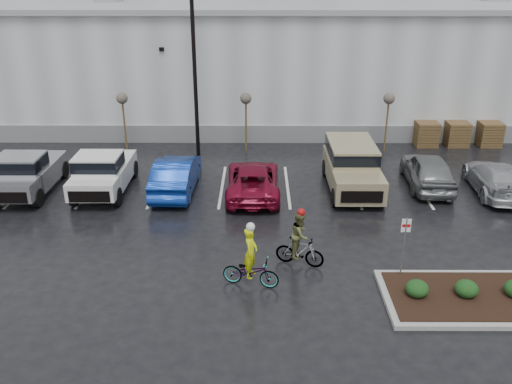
{
  "coord_description": "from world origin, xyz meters",
  "views": [
    {
      "loc": [
        -0.84,
        -14.95,
        9.63
      ],
      "look_at": [
        -0.93,
        4.33,
        1.3
      ],
      "focal_mm": 38.0,
      "sensor_mm": 36.0,
      "label": 1
    }
  ],
  "objects_px": {
    "sapling_mid": "(246,102)",
    "cyclist_olive": "(300,244)",
    "lamppost": "(194,47)",
    "pallet_stack_c": "(489,134)",
    "pickup_silver": "(30,170)",
    "car_far_silver": "(496,178)",
    "pallet_stack_b": "(457,134)",
    "fire_lane_sign": "(404,241)",
    "sapling_east": "(389,102)",
    "pickup_white": "(105,169)",
    "pallet_stack_a": "(426,134)",
    "car_blue": "(176,175)",
    "car_grey": "(428,170)",
    "cyclist_hivis": "(251,266)",
    "car_red": "(253,180)",
    "suv_tan": "(353,168)",
    "sapling_west": "(122,101)"
  },
  "relations": [
    {
      "from": "pickup_silver",
      "to": "pickup_white",
      "type": "bearing_deg",
      "value": 2.03
    },
    {
      "from": "pallet_stack_b",
      "to": "cyclist_hivis",
      "type": "height_order",
      "value": "cyclist_hivis"
    },
    {
      "from": "lamppost",
      "to": "cyclist_olive",
      "type": "distance_m",
      "value": 12.82
    },
    {
      "from": "car_grey",
      "to": "car_far_silver",
      "type": "height_order",
      "value": "car_grey"
    },
    {
      "from": "sapling_west",
      "to": "pallet_stack_b",
      "type": "height_order",
      "value": "sapling_west"
    },
    {
      "from": "cyclist_olive",
      "to": "pallet_stack_c",
      "type": "bearing_deg",
      "value": -22.22
    },
    {
      "from": "fire_lane_sign",
      "to": "car_blue",
      "type": "height_order",
      "value": "fire_lane_sign"
    },
    {
      "from": "sapling_west",
      "to": "pallet_stack_c",
      "type": "distance_m",
      "value": 20.13
    },
    {
      "from": "lamppost",
      "to": "pallet_stack_c",
      "type": "xyz_separation_m",
      "value": [
        16.0,
        2.0,
        -5.01
      ]
    },
    {
      "from": "pallet_stack_c",
      "to": "car_red",
      "type": "xyz_separation_m",
      "value": [
        -13.08,
        -6.88,
        0.01
      ]
    },
    {
      "from": "sapling_east",
      "to": "pickup_white",
      "type": "height_order",
      "value": "sapling_east"
    },
    {
      "from": "car_blue",
      "to": "cyclist_olive",
      "type": "distance_m",
      "value": 8.15
    },
    {
      "from": "fire_lane_sign",
      "to": "pickup_silver",
      "type": "bearing_deg",
      "value": 153.61
    },
    {
      "from": "suv_tan",
      "to": "car_grey",
      "type": "relative_size",
      "value": 1.12
    },
    {
      "from": "sapling_west",
      "to": "car_grey",
      "type": "relative_size",
      "value": 0.7
    },
    {
      "from": "car_grey",
      "to": "lamppost",
      "type": "bearing_deg",
      "value": -16.35
    },
    {
      "from": "pickup_white",
      "to": "car_blue",
      "type": "distance_m",
      "value": 3.21
    },
    {
      "from": "pickup_white",
      "to": "cyclist_hivis",
      "type": "bearing_deg",
      "value": -49.84
    },
    {
      "from": "pickup_white",
      "to": "car_blue",
      "type": "height_order",
      "value": "pickup_white"
    },
    {
      "from": "pallet_stack_b",
      "to": "fire_lane_sign",
      "type": "bearing_deg",
      "value": -114.88
    },
    {
      "from": "pickup_white",
      "to": "car_grey",
      "type": "distance_m",
      "value": 14.59
    },
    {
      "from": "pallet_stack_c",
      "to": "car_far_silver",
      "type": "bearing_deg",
      "value": -109.14
    },
    {
      "from": "pallet_stack_a",
      "to": "car_blue",
      "type": "relative_size",
      "value": 0.28
    },
    {
      "from": "car_red",
      "to": "pallet_stack_b",
      "type": "bearing_deg",
      "value": -148.87
    },
    {
      "from": "pickup_silver",
      "to": "car_red",
      "type": "bearing_deg",
      "value": -2.5
    },
    {
      "from": "pickup_silver",
      "to": "suv_tan",
      "type": "distance_m",
      "value": 14.39
    },
    {
      "from": "pallet_stack_a",
      "to": "car_red",
      "type": "relative_size",
      "value": 0.28
    },
    {
      "from": "suv_tan",
      "to": "car_far_silver",
      "type": "distance_m",
      "value": 6.35
    },
    {
      "from": "car_grey",
      "to": "pallet_stack_a",
      "type": "bearing_deg",
      "value": -101.97
    },
    {
      "from": "lamppost",
      "to": "car_red",
      "type": "distance_m",
      "value": 7.58
    },
    {
      "from": "car_far_silver",
      "to": "car_blue",
      "type": "bearing_deg",
      "value": 4.41
    },
    {
      "from": "sapling_mid",
      "to": "cyclist_olive",
      "type": "relative_size",
      "value": 1.51
    },
    {
      "from": "sapling_mid",
      "to": "cyclist_olive",
      "type": "xyz_separation_m",
      "value": [
        2.07,
        -11.92,
        -1.94
      ]
    },
    {
      "from": "sapling_west",
      "to": "cyclist_hivis",
      "type": "height_order",
      "value": "sapling_west"
    },
    {
      "from": "sapling_east",
      "to": "pallet_stack_c",
      "type": "distance_m",
      "value": 6.42
    },
    {
      "from": "pallet_stack_c",
      "to": "fire_lane_sign",
      "type": "distance_m",
      "value": 16.07
    },
    {
      "from": "sapling_mid",
      "to": "car_far_silver",
      "type": "distance_m",
      "value": 12.7
    },
    {
      "from": "sapling_west",
      "to": "car_blue",
      "type": "distance_m",
      "value": 6.84
    },
    {
      "from": "suv_tan",
      "to": "car_far_silver",
      "type": "relative_size",
      "value": 1.08
    },
    {
      "from": "pickup_white",
      "to": "cyclist_olive",
      "type": "xyz_separation_m",
      "value": [
        8.27,
        -6.59,
        -0.2
      ]
    },
    {
      "from": "fire_lane_sign",
      "to": "car_far_silver",
      "type": "xyz_separation_m",
      "value": [
        5.9,
        7.17,
        -0.72
      ]
    },
    {
      "from": "fire_lane_sign",
      "to": "car_red",
      "type": "distance_m",
      "value": 8.5
    },
    {
      "from": "pallet_stack_a",
      "to": "fire_lane_sign",
      "type": "height_order",
      "value": "fire_lane_sign"
    },
    {
      "from": "pallet_stack_b",
      "to": "car_blue",
      "type": "height_order",
      "value": "car_blue"
    },
    {
      "from": "sapling_east",
      "to": "cyclist_hivis",
      "type": "height_order",
      "value": "sapling_east"
    },
    {
      "from": "lamppost",
      "to": "car_red",
      "type": "relative_size",
      "value": 1.88
    },
    {
      "from": "sapling_mid",
      "to": "pallet_stack_b",
      "type": "xyz_separation_m",
      "value": [
        11.7,
        1.0,
        -2.05
      ]
    },
    {
      "from": "pickup_silver",
      "to": "car_far_silver",
      "type": "relative_size",
      "value": 1.1
    },
    {
      "from": "pallet_stack_b",
      "to": "suv_tan",
      "type": "relative_size",
      "value": 0.26
    },
    {
      "from": "pickup_white",
      "to": "sapling_west",
      "type": "bearing_deg",
      "value": 93.19
    }
  ]
}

